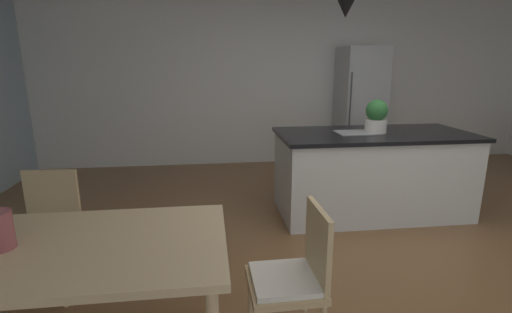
% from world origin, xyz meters
% --- Properties ---
extents(ground_plane, '(10.00, 8.40, 0.04)m').
position_xyz_m(ground_plane, '(0.00, 0.00, -0.02)').
color(ground_plane, brown).
extents(wall_back_kitchen, '(10.00, 0.12, 2.70)m').
position_xyz_m(wall_back_kitchen, '(0.00, 3.26, 1.35)').
color(wall_back_kitchen, white).
rests_on(wall_back_kitchen, ground_plane).
extents(dining_table, '(1.70, 0.89, 0.74)m').
position_xyz_m(dining_table, '(-2.15, -0.97, 0.67)').
color(dining_table, '#D1B284').
rests_on(dining_table, ground_plane).
extents(chair_far_left, '(0.43, 0.43, 0.87)m').
position_xyz_m(chair_far_left, '(-2.53, -0.16, 0.47)').
color(chair_far_left, tan).
rests_on(chair_far_left, ground_plane).
extents(chair_kitchen_end, '(0.41, 0.41, 0.87)m').
position_xyz_m(chair_kitchen_end, '(-0.93, -0.97, 0.47)').
color(chair_kitchen_end, tan).
rests_on(chair_kitchen_end, ground_plane).
extents(kitchen_island, '(2.04, 0.96, 0.91)m').
position_xyz_m(kitchen_island, '(0.37, 0.93, 0.46)').
color(kitchen_island, silver).
rests_on(kitchen_island, ground_plane).
extents(refrigerator, '(0.66, 0.67, 1.85)m').
position_xyz_m(refrigerator, '(1.00, 2.86, 0.93)').
color(refrigerator, '#B2B5B7').
rests_on(refrigerator, ground_plane).
extents(pendant_over_island_main, '(0.21, 0.21, 0.66)m').
position_xyz_m(pendant_over_island_main, '(-0.03, 0.93, 2.14)').
color(pendant_over_island_main, black).
extents(potted_plant_on_island, '(0.23, 0.23, 0.35)m').
position_xyz_m(potted_plant_on_island, '(0.37, 0.93, 1.07)').
color(potted_plant_on_island, beige).
rests_on(potted_plant_on_island, kitchen_island).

